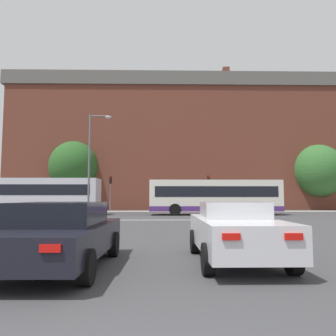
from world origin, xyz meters
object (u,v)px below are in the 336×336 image
object	(u,v)px
traffic_light_far_right	(209,187)
street_lamp_junction	(93,155)
bus_crossing_lead	(215,196)
car_saloon_left	(60,234)
pedestrian_waiting	(201,202)
car_roadster_right	(235,232)
bus_crossing_trailing	(29,195)
traffic_light_far_left	(110,187)

from	to	relation	value
traffic_light_far_right	street_lamp_junction	world-z (taller)	street_lamp_junction
bus_crossing_lead	car_saloon_left	bearing A→B (deg)	162.22
traffic_light_far_right	street_lamp_junction	xyz separation A→B (m)	(-10.75, -8.55, 2.39)
traffic_light_far_right	pedestrian_waiting	size ratio (longest dim) A/B	2.35
car_roadster_right	street_lamp_junction	xyz separation A→B (m)	(-7.45, 18.83, 4.28)
bus_crossing_trailing	traffic_light_far_right	size ratio (longest dim) A/B	3.16
bus_crossing_lead	pedestrian_waiting	world-z (taller)	bus_crossing_lead
traffic_light_far_left	traffic_light_far_right	xyz separation A→B (m)	(10.62, -0.26, 0.02)
car_saloon_left	bus_crossing_trailing	xyz separation A→B (m)	(-9.41, 21.59, 0.96)
bus_crossing_lead	pedestrian_waiting	size ratio (longest dim) A/B	6.91
street_lamp_junction	car_saloon_left	bearing A→B (deg)	-79.90
bus_crossing_lead	street_lamp_junction	distance (m)	11.02
car_saloon_left	street_lamp_junction	xyz separation A→B (m)	(-3.46, 19.44, 4.26)
car_saloon_left	bus_crossing_trailing	world-z (taller)	bus_crossing_trailing
traffic_light_far_left	street_lamp_junction	xyz separation A→B (m)	(-0.13, -8.81, 2.42)
bus_crossing_lead	car_roadster_right	bearing A→B (deg)	172.14
car_saloon_left	traffic_light_far_left	bearing A→B (deg)	97.80
traffic_light_far_right	car_saloon_left	bearing A→B (deg)	-104.60
traffic_light_far_left	street_lamp_junction	distance (m)	9.13
car_saloon_left	bus_crossing_lead	bearing A→B (deg)	73.28
traffic_light_far_left	car_saloon_left	bearing A→B (deg)	-83.26
car_roadster_right	pedestrian_waiting	distance (m)	28.49
street_lamp_junction	bus_crossing_lead	bearing A→B (deg)	10.56
car_saloon_left	bus_crossing_lead	xyz separation A→B (m)	(6.85, 21.36, 0.88)
bus_crossing_lead	street_lamp_junction	world-z (taller)	street_lamp_junction
car_roadster_right	bus_crossing_trailing	size ratio (longest dim) A/B	0.35
bus_crossing_trailing	pedestrian_waiting	distance (m)	17.62
street_lamp_junction	pedestrian_waiting	world-z (taller)	street_lamp_junction
bus_crossing_lead	pedestrian_waiting	distance (m)	7.66
bus_crossing_lead	bus_crossing_trailing	bearing A→B (deg)	89.20
car_roadster_right	street_lamp_junction	size ratio (longest dim) A/B	0.51
car_saloon_left	street_lamp_junction	world-z (taller)	street_lamp_junction
street_lamp_junction	traffic_light_far_left	bearing A→B (deg)	89.17
car_saloon_left	traffic_light_far_left	xyz separation A→B (m)	(-3.34, 28.24, 1.85)
pedestrian_waiting	traffic_light_far_right	bearing A→B (deg)	79.51
car_saloon_left	car_roadster_right	bearing A→B (deg)	9.76
car_roadster_right	bus_crossing_trailing	world-z (taller)	bus_crossing_trailing
bus_crossing_trailing	car_roadster_right	bearing A→B (deg)	-147.43
car_saloon_left	bus_crossing_trailing	size ratio (longest dim) A/B	0.38
bus_crossing_lead	traffic_light_far_left	xyz separation A→B (m)	(-10.19, 6.88, 0.97)
car_roadster_right	traffic_light_far_left	size ratio (longest dim) A/B	1.11
pedestrian_waiting	bus_crossing_trailing	bearing A→B (deg)	-21.42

